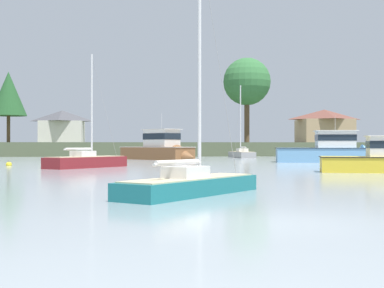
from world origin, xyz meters
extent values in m
plane|color=#939EA3|center=(0.00, 0.00, 0.00)|extent=(400.00, 400.00, 0.00)
cube|color=#4C563D|center=(0.00, 87.65, 0.97)|extent=(178.51, 52.78, 1.93)
cube|color=brown|center=(-1.25, 47.17, 0.31)|extent=(7.96, 8.60, 2.14)
cone|color=brown|center=(1.64, 43.81, 0.31)|extent=(3.58, 3.57, 2.59)
cube|color=silver|center=(-1.25, 47.17, 1.35)|extent=(8.16, 8.81, 0.05)
cube|color=silver|center=(-0.71, 46.55, 2.30)|extent=(3.95, 4.07, 1.83)
cube|color=#19232D|center=(-0.71, 46.55, 2.48)|extent=(4.03, 4.15, 0.66)
cube|color=beige|center=(-0.71, 46.55, 3.25)|extent=(4.50, 4.62, 0.06)
cylinder|color=silver|center=(-0.71, 46.55, 4.12)|extent=(0.03, 0.03, 1.70)
cube|color=#669ECC|center=(14.02, 36.99, 0.30)|extent=(9.35, 4.62, 2.07)
cone|color=#669ECC|center=(18.41, 36.14, 0.30)|extent=(2.97, 3.10, 2.67)
cube|color=black|center=(14.02, 36.99, 1.31)|extent=(9.54, 4.77, 0.05)
cube|color=silver|center=(14.83, 36.84, 2.09)|extent=(3.74, 2.97, 1.52)
cube|color=#19232D|center=(14.83, 36.84, 2.25)|extent=(3.81, 3.03, 0.55)
cube|color=beige|center=(14.83, 36.84, 2.88)|extent=(4.20, 3.42, 0.06)
cylinder|color=silver|center=(14.83, 36.84, 3.54)|extent=(0.03, 0.03, 1.26)
cone|color=#236B3D|center=(24.45, 54.13, 0.25)|extent=(3.24, 3.23, 2.36)
cube|color=maroon|center=(-6.63, 27.43, 0.11)|extent=(5.56, 6.25, 1.28)
cube|color=#CCB78E|center=(-6.63, 27.43, 0.77)|extent=(5.14, 5.81, 0.04)
cube|color=silver|center=(-6.84, 27.18, 0.99)|extent=(1.82, 1.86, 0.39)
cylinder|color=silver|center=(-6.30, 27.84, 4.43)|extent=(0.13, 0.13, 7.28)
cylinder|color=silver|center=(-7.13, 26.82, 1.29)|extent=(1.74, 2.10, 0.10)
cylinder|color=silver|center=(-7.13, 26.82, 1.34)|extent=(1.60, 1.92, 0.14)
cylinder|color=#999999|center=(-5.47, 28.86, 4.41)|extent=(1.68, 2.06, 7.23)
cube|color=gold|center=(11.00, 19.32, 0.21)|extent=(6.75, 3.75, 1.43)
cube|color=black|center=(11.00, 19.32, 0.90)|extent=(6.90, 3.86, 0.05)
cube|color=gray|center=(9.51, 55.19, 0.11)|extent=(2.36, 6.77, 1.20)
cube|color=#CCB78E|center=(9.51, 55.19, 0.73)|extent=(2.10, 6.36, 0.04)
cube|color=silver|center=(9.54, 54.86, 0.95)|extent=(1.29, 1.55, 0.40)
cylinder|color=silver|center=(9.47, 55.72, 4.90)|extent=(0.13, 0.13, 8.31)
cylinder|color=silver|center=(9.57, 54.40, 1.25)|extent=(0.32, 2.66, 0.11)
cylinder|color=silver|center=(9.57, 54.40, 1.30)|extent=(0.33, 2.40, 0.14)
cylinder|color=#999999|center=(9.36, 57.05, 4.87)|extent=(0.23, 2.67, 8.26)
cube|color=navy|center=(18.93, 46.50, 0.11)|extent=(1.96, 3.01, 0.51)
cube|color=#C6B289|center=(18.93, 46.50, 0.36)|extent=(2.08, 3.14, 0.05)
cube|color=tan|center=(18.93, 46.50, 0.32)|extent=(0.98, 0.39, 0.03)
cube|color=#196B70|center=(-1.06, 6.27, 0.08)|extent=(5.09, 5.76, 0.90)
cube|color=#CCB78E|center=(-1.06, 6.27, 0.55)|extent=(4.71, 5.35, 0.04)
cube|color=silver|center=(-1.25, 6.03, 0.75)|extent=(1.63, 1.68, 0.37)
cylinder|color=silver|center=(-0.75, 6.65, 4.57)|extent=(0.12, 0.12, 8.01)
cylinder|color=silver|center=(-1.53, 5.70, 1.04)|extent=(1.63, 1.97, 0.10)
cylinder|color=silver|center=(-1.53, 5.70, 1.09)|extent=(1.51, 1.81, 0.14)
cylinder|color=#999999|center=(0.03, 7.61, 4.55)|extent=(1.57, 1.93, 7.96)
sphere|color=yellow|center=(-12.93, 31.37, 0.08)|extent=(0.45, 0.45, 0.45)
torus|color=#333338|center=(-12.93, 31.37, 0.34)|extent=(0.12, 0.12, 0.02)
cylinder|color=brown|center=(13.07, 70.26, 5.78)|extent=(0.79, 0.79, 7.69)
sphere|color=#336B38|center=(13.07, 70.26, 11.25)|extent=(7.24, 7.24, 7.24)
cylinder|color=brown|center=(-26.01, 84.77, 5.80)|extent=(0.60, 0.60, 7.73)
cone|color=#235128|center=(-26.01, 84.77, 10.43)|extent=(6.26, 6.26, 7.65)
cube|color=silver|center=(-19.21, 100.52, 4.14)|extent=(8.49, 6.79, 4.42)
pyramid|color=#47474C|center=(-19.21, 100.52, 7.45)|extent=(9.17, 7.33, 2.19)
cube|color=tan|center=(34.38, 97.02, 4.34)|extent=(10.18, 8.52, 4.82)
pyramid|color=brown|center=(34.38, 97.02, 7.78)|extent=(10.99, 9.20, 2.05)
camera|label=1|loc=(-2.57, -11.14, 1.64)|focal=50.55mm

